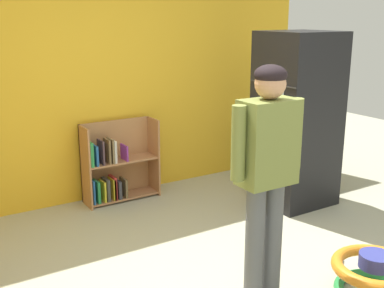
# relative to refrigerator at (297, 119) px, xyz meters

# --- Properties ---
(back_wall) EXTENTS (5.20, 0.06, 2.70)m
(back_wall) POSITION_rel_refrigerator_xyz_m (-1.68, 1.22, 0.46)
(back_wall) COLOR gold
(back_wall) RESTS_ON ground
(refrigerator) EXTENTS (0.73, 0.68, 1.78)m
(refrigerator) POSITION_rel_refrigerator_xyz_m (0.00, 0.00, 0.00)
(refrigerator) COLOR black
(refrigerator) RESTS_ON ground
(bookshelf) EXTENTS (0.80, 0.28, 0.85)m
(bookshelf) POSITION_rel_refrigerator_xyz_m (-1.60, 1.03, -0.53)
(bookshelf) COLOR #B0774D
(bookshelf) RESTS_ON ground
(standing_person) EXTENTS (0.57, 0.22, 1.64)m
(standing_person) POSITION_rel_refrigerator_xyz_m (-1.47, -1.26, 0.10)
(standing_person) COLOR #525558
(standing_person) RESTS_ON ground
(baby_walker) EXTENTS (0.60, 0.60, 0.32)m
(baby_walker) POSITION_rel_refrigerator_xyz_m (-0.78, -1.66, -0.73)
(baby_walker) COLOR #278B42
(baby_walker) RESTS_ON ground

